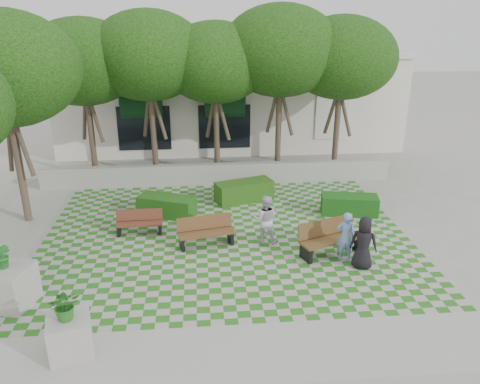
{
  "coord_description": "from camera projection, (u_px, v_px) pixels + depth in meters",
  "views": [
    {
      "loc": [
        -0.81,
        -12.95,
        7.0
      ],
      "look_at": [
        0.5,
        1.5,
        1.4
      ],
      "focal_mm": 35.0,
      "sensor_mm": 36.0,
      "label": 1
    }
  ],
  "objects": [
    {
      "name": "bench_east",
      "position": [
        330.0,
        238.0,
        14.34
      ],
      "size": [
        2.12,
        1.33,
        1.06
      ],
      "rotation": [
        0.0,
        0.0,
        0.36
      ],
      "color": "#51381B",
      "rests_on": "ground"
    },
    {
      "name": "lawn",
      "position": [
        226.0,
        237.0,
        15.55
      ],
      "size": [
        12.0,
        12.0,
        0.0
      ],
      "primitive_type": "plane",
      "color": "#2B721E",
      "rests_on": "ground"
    },
    {
      "name": "planter_front",
      "position": [
        69.0,
        328.0,
        10.04
      ],
      "size": [
        1.1,
        1.1,
        1.6
      ],
      "rotation": [
        0.0,
        0.0,
        0.25
      ],
      "color": "#9E9B93",
      "rests_on": "ground"
    },
    {
      "name": "hedge_midright",
      "position": [
        244.0,
        191.0,
        18.45
      ],
      "size": [
        2.4,
        1.56,
        0.78
      ],
      "primitive_type": "cube",
      "rotation": [
        0.0,
        0.0,
        0.32
      ],
      "color": "#224C14",
      "rests_on": "ground"
    },
    {
      "name": "planter_back",
      "position": [
        9.0,
        284.0,
        11.78
      ],
      "size": [
        1.3,
        1.3,
        1.76
      ],
      "rotation": [
        0.0,
        0.0,
        -0.27
      ],
      "color": "#9E9B93",
      "rests_on": "ground"
    },
    {
      "name": "person_blue",
      "position": [
        345.0,
        236.0,
        13.86
      ],
      "size": [
        0.63,
        0.48,
        1.55
      ],
      "primitive_type": "imported",
      "rotation": [
        0.0,
        0.0,
        2.94
      ],
      "color": "#7192CF",
      "rests_on": "ground"
    },
    {
      "name": "tree_row",
      "position": [
        169.0,
        62.0,
        18.13
      ],
      "size": [
        17.7,
        13.4,
        7.41
      ],
      "color": "#47382B",
      "rests_on": "ground"
    },
    {
      "name": "ground",
      "position": [
        228.0,
        251.0,
        14.62
      ],
      "size": [
        90.0,
        90.0,
        0.0
      ],
      "primitive_type": "plane",
      "color": "gray",
      "rests_on": "ground"
    },
    {
      "name": "hedge_east",
      "position": [
        349.0,
        205.0,
        17.24
      ],
      "size": [
        2.15,
        1.19,
        0.71
      ],
      "primitive_type": "cube",
      "rotation": [
        0.0,
        0.0,
        -0.19
      ],
      "color": "#144713",
      "rests_on": "ground"
    },
    {
      "name": "building",
      "position": [
        228.0,
        95.0,
        26.88
      ],
      "size": [
        18.0,
        8.92,
        5.15
      ],
      "color": "silver",
      "rests_on": "ground"
    },
    {
      "name": "bench_mid",
      "position": [
        206.0,
        232.0,
        14.88
      ],
      "size": [
        1.87,
        0.93,
        0.94
      ],
      "rotation": [
        0.0,
        0.0,
        0.2
      ],
      "color": "#55381D",
      "rests_on": "ground"
    },
    {
      "name": "retaining_wall",
      "position": [
        219.0,
        174.0,
        20.22
      ],
      "size": [
        15.0,
        0.36,
        0.9
      ],
      "primitive_type": "cube",
      "color": "#9E9B93",
      "rests_on": "ground"
    },
    {
      "name": "hedge_midleft",
      "position": [
        167.0,
        206.0,
        17.11
      ],
      "size": [
        2.24,
        1.57,
        0.73
      ],
      "primitive_type": "cube",
      "rotation": [
        0.0,
        0.0,
        -0.4
      ],
      "color": "#1A4A13",
      "rests_on": "ground"
    },
    {
      "name": "sidewalk_south",
      "position": [
        243.0,
        353.0,
        10.25
      ],
      "size": [
        16.0,
        2.0,
        0.01
      ],
      "primitive_type": "cube",
      "color": "#9E9B93",
      "rests_on": "ground"
    },
    {
      "name": "person_white",
      "position": [
        265.0,
        219.0,
        14.92
      ],
      "size": [
        0.88,
        0.74,
        1.62
      ],
      "primitive_type": "imported",
      "rotation": [
        0.0,
        0.0,
        2.96
      ],
      "color": "silver",
      "rests_on": "ground"
    },
    {
      "name": "sidewalk_west",
      "position": [
        2.0,
        246.0,
        14.94
      ],
      "size": [
        2.0,
        12.0,
        0.01
      ],
      "primitive_type": "cube",
      "color": "#9E9B93",
      "rests_on": "ground"
    },
    {
      "name": "bench_west",
      "position": [
        139.0,
        223.0,
        15.69
      ],
      "size": [
        1.55,
        0.54,
        0.81
      ],
      "rotation": [
        0.0,
        0.0,
        0.02
      ],
      "color": "#572C1D",
      "rests_on": "ground"
    },
    {
      "name": "person_dark",
      "position": [
        364.0,
        243.0,
        13.43
      ],
      "size": [
        0.92,
        0.79,
        1.59
      ],
      "primitive_type": "imported",
      "rotation": [
        0.0,
        0.0,
        2.69
      ],
      "color": "black",
      "rests_on": "ground"
    }
  ]
}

